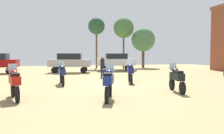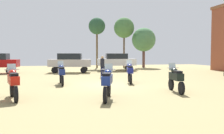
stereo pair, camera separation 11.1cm
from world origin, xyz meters
name	(u,v)px [view 2 (the right image)]	position (x,y,z in m)	size (l,w,h in m)	color
ground_plane	(109,85)	(0.00, 0.00, 0.01)	(44.00, 52.00, 0.02)	#998A59
motorcycle_1	(61,73)	(-2.95, 0.70, 0.75)	(0.62, 2.28, 1.48)	black
motorcycle_2	(130,72)	(1.51, 0.46, 0.76)	(0.74, 2.16, 1.51)	black
motorcycle_7	(176,78)	(2.64, -3.72, 0.74)	(0.66, 2.12, 1.46)	black
motorcycle_8	(13,82)	(-5.03, -3.90, 0.75)	(0.79, 2.13, 1.50)	black
motorcycle_9	(107,82)	(-1.15, -4.83, 0.76)	(0.87, 2.21, 1.51)	black
car_1	(70,61)	(-1.90, 10.37, 1.19)	(4.56, 2.55, 2.00)	black
car_3	(117,61)	(3.45, 11.75, 1.19)	(4.46, 2.21, 2.00)	black
person_1	(102,65)	(0.47, 4.78, 1.06)	(0.46, 0.46, 1.78)	#212448
tree_1	(97,27)	(2.25, 18.19, 5.78)	(2.32, 2.32, 7.00)	brown
tree_4	(144,40)	(8.98, 17.63, 4.00)	(3.40, 3.40, 5.71)	brown
tree_5	(124,28)	(6.11, 17.91, 5.64)	(2.88, 2.88, 7.10)	brown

